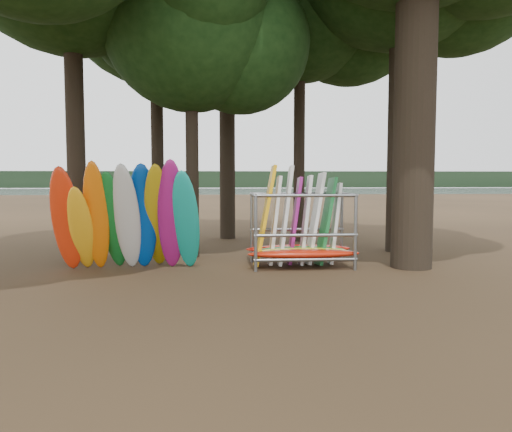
{
  "coord_description": "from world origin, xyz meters",
  "views": [
    {
      "loc": [
        -0.93,
        -12.27,
        2.47
      ],
      "look_at": [
        0.12,
        1.5,
        1.4
      ],
      "focal_mm": 35.0,
      "sensor_mm": 36.0,
      "label": 1
    }
  ],
  "objects": [
    {
      "name": "oak_5",
      "position": [
        -1.72,
        3.28,
        7.13
      ],
      "size": [
        6.19,
        6.19,
        9.84
      ],
      "color": "black",
      "rests_on": "ground"
    },
    {
      "name": "kayak_row",
      "position": [
        -3.31,
        1.09,
        1.37
      ],
      "size": [
        3.95,
        1.93,
        3.07
      ],
      "color": "red",
      "rests_on": "ground"
    },
    {
      "name": "storage_rack",
      "position": [
        1.37,
        1.38,
        0.97
      ],
      "size": [
        3.06,
        1.5,
        2.84
      ],
      "color": "slate",
      "rests_on": "ground"
    },
    {
      "name": "lake",
      "position": [
        0.0,
        60.0,
        0.0
      ],
      "size": [
        160.0,
        160.0,
        0.0
      ],
      "primitive_type": "plane",
      "color": "gray",
      "rests_on": "ground"
    },
    {
      "name": "far_shore",
      "position": [
        0.0,
        110.0,
        2.0
      ],
      "size": [
        160.0,
        4.0,
        4.0
      ],
      "primitive_type": "cube",
      "color": "black",
      "rests_on": "ground"
    },
    {
      "name": "ground",
      "position": [
        0.0,
        0.0,
        0.0
      ],
      "size": [
        120.0,
        120.0,
        0.0
      ],
      "primitive_type": "plane",
      "color": "#47331E",
      "rests_on": "ground"
    }
  ]
}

